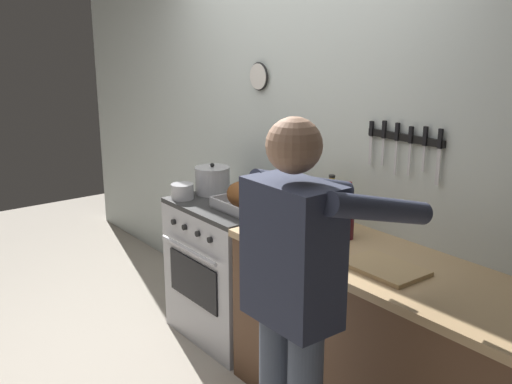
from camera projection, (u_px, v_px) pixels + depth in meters
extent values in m
cube|color=silver|center=(301.00, 139.00, 3.70)|extent=(6.00, 0.10, 2.60)
cube|color=black|center=(405.00, 138.00, 2.98)|extent=(0.47, 0.02, 0.04)
cube|color=silver|center=(370.00, 150.00, 3.16)|extent=(0.02, 0.00, 0.15)
cube|color=black|center=(372.00, 128.00, 3.13)|extent=(0.02, 0.02, 0.08)
cube|color=silver|center=(383.00, 152.00, 3.09)|extent=(0.01, 0.00, 0.14)
cube|color=black|center=(384.00, 129.00, 3.06)|extent=(0.02, 0.02, 0.09)
cube|color=silver|center=(396.00, 158.00, 3.03)|extent=(0.01, 0.00, 0.18)
cube|color=black|center=(397.00, 132.00, 3.00)|extent=(0.02, 0.02, 0.09)
cube|color=silver|center=(409.00, 159.00, 2.96)|extent=(0.01, 0.00, 0.16)
cube|color=black|center=(411.00, 135.00, 2.93)|extent=(0.02, 0.02, 0.08)
cube|color=silver|center=(424.00, 159.00, 2.89)|extent=(0.01, 0.00, 0.13)
cube|color=black|center=(425.00, 136.00, 2.87)|extent=(0.02, 0.02, 0.09)
cube|color=silver|center=(438.00, 167.00, 2.84)|extent=(0.02, 0.00, 0.18)
cube|color=black|center=(440.00, 139.00, 2.80)|extent=(0.02, 0.02, 0.09)
cylinder|color=white|center=(259.00, 76.00, 3.82)|extent=(0.17, 0.02, 0.17)
torus|color=black|center=(259.00, 76.00, 3.82)|extent=(0.18, 0.02, 0.18)
cube|color=brown|center=(410.00, 366.00, 2.80)|extent=(2.00, 0.62, 0.86)
cube|color=tan|center=(417.00, 277.00, 2.68)|extent=(2.03, 0.65, 0.04)
cube|color=#BCBCC1|center=(234.00, 271.00, 3.88)|extent=(0.76, 0.62, 0.87)
cube|color=black|center=(193.00, 281.00, 3.69)|extent=(0.53, 0.01, 0.28)
cube|color=#2D2D2D|center=(234.00, 205.00, 3.76)|extent=(0.76, 0.62, 0.03)
cylinder|color=black|center=(174.00, 222.00, 3.76)|extent=(0.04, 0.02, 0.04)
cylinder|color=black|center=(184.00, 227.00, 3.66)|extent=(0.04, 0.02, 0.04)
cylinder|color=black|center=(198.00, 234.00, 3.55)|extent=(0.04, 0.02, 0.04)
cylinder|color=black|center=(210.00, 240.00, 3.44)|extent=(0.04, 0.02, 0.04)
cylinder|color=silver|center=(188.00, 250.00, 3.62)|extent=(0.61, 0.02, 0.02)
cube|color=#2D3347|center=(292.00, 253.00, 2.26)|extent=(0.38, 0.22, 0.56)
sphere|color=#9E755B|center=(294.00, 145.00, 2.15)|extent=(0.21, 0.21, 0.21)
cylinder|color=#2D3347|center=(304.00, 186.00, 2.51)|extent=(0.09, 0.55, 0.22)
cylinder|color=#2D3347|center=(380.00, 209.00, 2.19)|extent=(0.09, 0.55, 0.22)
cube|color=#B7B7BC|center=(243.00, 209.00, 3.60)|extent=(0.34, 0.25, 0.01)
cube|color=#B7B7BC|center=(226.00, 207.00, 3.52)|extent=(0.34, 0.01, 0.05)
cube|color=#B7B7BC|center=(259.00, 200.00, 3.67)|extent=(0.34, 0.01, 0.05)
cube|color=#B7B7BC|center=(227.00, 198.00, 3.72)|extent=(0.01, 0.25, 0.05)
cube|color=#B7B7BC|center=(260.00, 210.00, 3.46)|extent=(0.01, 0.25, 0.05)
ellipsoid|color=brown|center=(243.00, 195.00, 3.58)|extent=(0.24, 0.17, 0.16)
cylinder|color=#B7B7BC|center=(213.00, 181.00, 3.95)|extent=(0.23, 0.23, 0.17)
cylinder|color=#B2B2B7|center=(212.00, 168.00, 3.92)|extent=(0.23, 0.23, 0.01)
sphere|color=black|center=(212.00, 165.00, 3.92)|extent=(0.03, 0.03, 0.03)
cylinder|color=#B7B7BC|center=(182.00, 191.00, 3.83)|extent=(0.15, 0.15, 0.10)
cube|color=tan|center=(385.00, 268.00, 2.71)|extent=(0.36, 0.24, 0.02)
cylinder|color=#997F4C|center=(310.00, 205.00, 3.41)|extent=(0.06, 0.06, 0.17)
cylinder|color=#997F4C|center=(310.00, 187.00, 3.38)|extent=(0.03, 0.03, 0.04)
cylinder|color=black|center=(311.00, 183.00, 3.38)|extent=(0.03, 0.03, 0.01)
cylinder|color=#385623|center=(328.00, 213.00, 3.21)|extent=(0.07, 0.07, 0.20)
cylinder|color=#385623|center=(329.00, 191.00, 3.18)|extent=(0.03, 0.03, 0.04)
cylinder|color=black|center=(329.00, 186.00, 3.17)|extent=(0.03, 0.03, 0.01)
cylinder|color=gold|center=(331.00, 204.00, 3.35)|extent=(0.07, 0.07, 0.22)
cylinder|color=gold|center=(332.00, 182.00, 3.31)|extent=(0.03, 0.03, 0.05)
cylinder|color=black|center=(332.00, 176.00, 3.30)|extent=(0.04, 0.04, 0.01)
cylinder|color=#47141E|center=(347.00, 217.00, 3.09)|extent=(0.08, 0.08, 0.24)
cylinder|color=#47141E|center=(348.00, 190.00, 3.05)|extent=(0.03, 0.03, 0.05)
cylinder|color=maroon|center=(348.00, 183.00, 3.04)|extent=(0.04, 0.04, 0.01)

